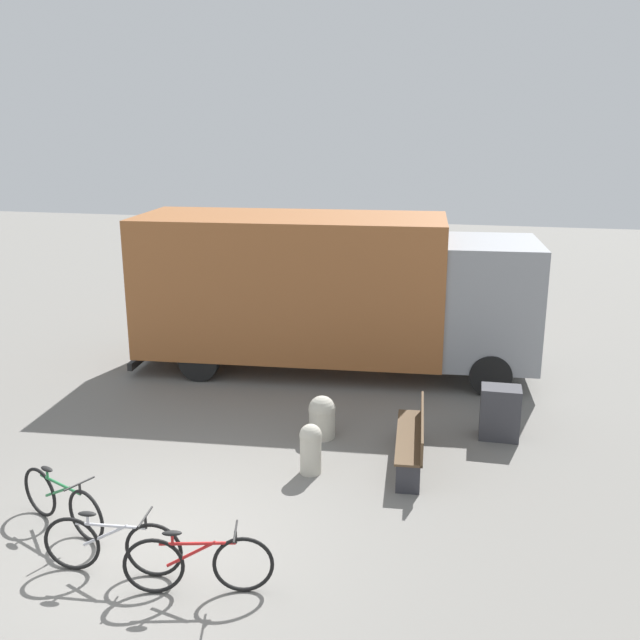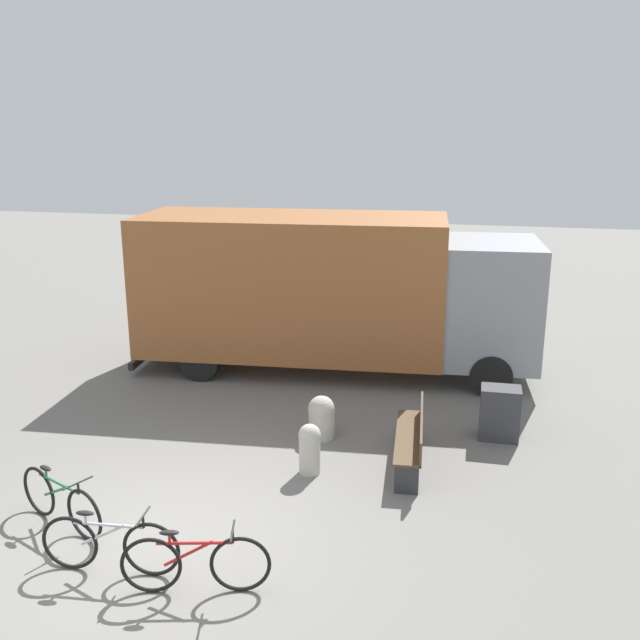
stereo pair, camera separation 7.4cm
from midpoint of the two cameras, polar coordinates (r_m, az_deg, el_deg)
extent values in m
plane|color=slate|center=(9.50, -12.72, -17.07)|extent=(60.00, 60.00, 0.00)
cube|color=#99592D|center=(14.84, -2.09, 2.91)|extent=(6.41, 2.91, 2.83)
cube|color=gray|center=(14.71, 13.59, 1.52)|extent=(2.00, 2.49, 2.40)
cube|color=black|center=(16.13, -13.21, -2.34)|extent=(0.27, 2.33, 0.16)
cylinder|color=black|center=(16.06, 13.01, -1.72)|extent=(0.83, 0.34, 0.81)
cylinder|color=black|center=(14.03, 13.64, -4.29)|extent=(0.83, 0.34, 0.81)
cylinder|color=black|center=(16.58, -7.22, -0.88)|extent=(0.83, 0.34, 0.81)
cylinder|color=black|center=(14.64, -9.44, -3.22)|extent=(0.83, 0.34, 0.81)
cube|color=brown|center=(11.07, 7.31, -9.22)|extent=(0.55, 2.02, 0.04)
cube|color=brown|center=(11.00, 8.30, -8.45)|extent=(0.19, 1.99, 0.38)
cube|color=#2D2D33|center=(10.33, 7.14, -12.58)|extent=(0.34, 0.08, 0.43)
cube|color=#2D2D33|center=(12.03, 7.37, -8.35)|extent=(0.34, 0.08, 0.43)
torus|color=black|center=(10.39, -21.37, -12.64)|extent=(0.64, 0.32, 0.69)
torus|color=black|center=(9.64, -18.11, -14.60)|extent=(0.64, 0.32, 0.69)
cylinder|color=#26723F|center=(9.88, -19.95, -12.20)|extent=(0.78, 0.37, 0.04)
cylinder|color=#26723F|center=(10.00, -20.13, -12.72)|extent=(0.53, 0.26, 0.32)
cylinder|color=#26723F|center=(10.07, -20.86, -11.41)|extent=(0.03, 0.03, 0.11)
ellipsoid|color=black|center=(10.03, -20.90, -11.02)|extent=(0.24, 0.17, 0.05)
cylinder|color=black|center=(9.53, -18.56, -12.64)|extent=(0.03, 0.03, 0.14)
cylinder|color=black|center=(9.50, -18.60, -12.26)|extent=(0.20, 0.41, 0.02)
torus|color=black|center=(9.14, -19.14, -16.49)|extent=(0.69, 0.10, 0.69)
torus|color=black|center=(8.78, -13.09, -17.44)|extent=(0.69, 0.10, 0.69)
cylinder|color=silver|center=(8.81, -16.33, -15.47)|extent=(0.84, 0.11, 0.04)
cylinder|color=silver|center=(8.90, -16.71, -16.12)|extent=(0.56, 0.09, 0.32)
cylinder|color=silver|center=(8.88, -18.01, -14.91)|extent=(0.03, 0.03, 0.11)
ellipsoid|color=black|center=(8.85, -18.05, -14.48)|extent=(0.23, 0.11, 0.05)
cylinder|color=black|center=(8.62, -13.72, -15.44)|extent=(0.03, 0.03, 0.14)
cylinder|color=black|center=(8.58, -13.75, -15.02)|extent=(0.06, 0.44, 0.02)
torus|color=black|center=(8.51, -13.11, -18.57)|extent=(0.68, 0.21, 0.69)
torus|color=black|center=(8.37, -6.12, -18.86)|extent=(0.68, 0.21, 0.69)
cylinder|color=red|center=(8.28, -9.74, -17.18)|extent=(0.82, 0.24, 0.04)
cylinder|color=red|center=(8.36, -10.22, -17.90)|extent=(0.55, 0.17, 0.32)
cylinder|color=red|center=(8.29, -11.69, -16.77)|extent=(0.03, 0.03, 0.11)
ellipsoid|color=black|center=(8.25, -11.72, -16.32)|extent=(0.24, 0.14, 0.05)
cylinder|color=black|center=(8.19, -6.73, -16.85)|extent=(0.03, 0.03, 0.14)
cylinder|color=black|center=(8.15, -6.75, -16.42)|extent=(0.13, 0.43, 0.02)
cylinder|color=#B2AD9E|center=(10.77, -0.63, -10.67)|extent=(0.32, 0.32, 0.61)
sphere|color=#B2AD9E|center=(10.64, -0.64, -9.20)|extent=(0.34, 0.34, 0.34)
cylinder|color=#B2AD9E|center=(11.93, 0.31, -8.26)|extent=(0.43, 0.43, 0.50)
sphere|color=#B2AD9E|center=(11.83, 0.31, -7.16)|extent=(0.45, 0.45, 0.45)
cube|color=#38383D|center=(12.20, 14.35, -7.22)|extent=(0.64, 0.45, 0.89)
camera|label=1|loc=(0.04, -89.83, 0.05)|focal=40.00mm
camera|label=2|loc=(0.04, 90.17, -0.05)|focal=40.00mm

